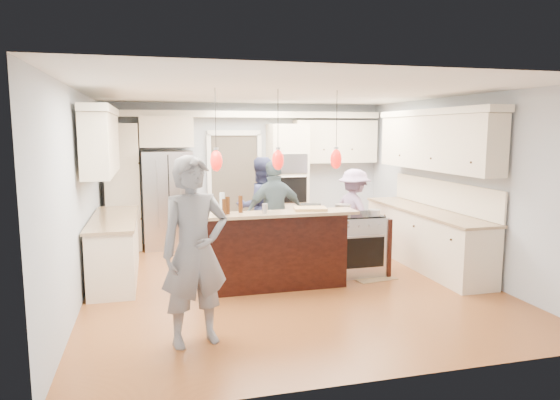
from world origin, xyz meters
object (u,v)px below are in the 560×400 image
Objects in this scene: person_bar_end at (195,251)px; person_far_left at (260,207)px; refrigerator at (169,200)px; island_range at (357,244)px; kitchen_island at (268,249)px.

person_bar_end is 1.12× the size of person_far_left.
person_far_left is at bearing -34.37° from refrigerator.
refrigerator is 1.84m from person_far_left.
refrigerator is 3.71m from island_range.
refrigerator reaches higher than island_range.
refrigerator is 4.44m from person_bar_end.
person_bar_end is (-2.61, -1.95, 0.51)m from island_range.
kitchen_island is 1.22× the size of person_far_left.
person_far_left is at bearing 53.05° from person_bar_end.
person_far_left is at bearing 129.34° from island_range.
kitchen_island is 2.28m from person_bar_end.
refrigerator is 0.86× the size of kitchen_island.
person_far_left is (0.22, 1.53, 0.38)m from kitchen_island.
island_range is 0.53× the size of person_far_left.
kitchen_island is 2.28× the size of island_range.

